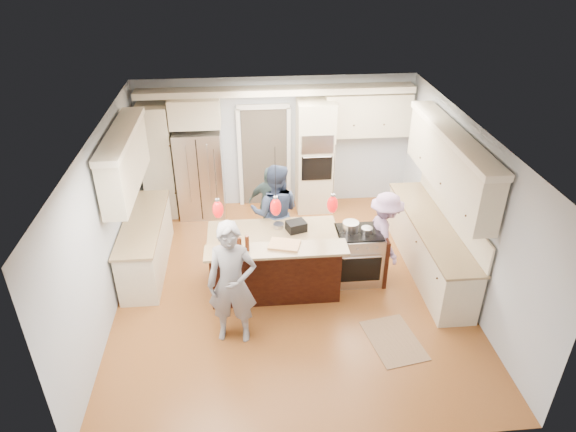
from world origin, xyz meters
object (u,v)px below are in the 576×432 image
refrigerator (200,173)px  island_range (359,255)px  kitchen_island (274,261)px  person_bar_end (232,284)px  person_far_left (275,213)px

refrigerator → island_range: 3.71m
refrigerator → kitchen_island: refrigerator is taller
person_bar_end → person_far_left: bearing=76.8°
refrigerator → person_bar_end: size_ratio=0.95×
refrigerator → person_far_left: refrigerator is taller
island_range → person_far_left: size_ratio=0.51×
person_far_left → island_range: bearing=158.7°
island_range → refrigerator: bearing=137.4°
island_range → person_bar_end: 2.45m
kitchen_island → person_bar_end: (-0.65, -1.16, 0.46)m
refrigerator → person_far_left: (1.38, -1.72, -0.01)m
refrigerator → kitchen_island: 2.91m
person_far_left → kitchen_island: bearing=93.6°
island_range → person_bar_end: (-2.06, -1.23, 0.49)m
refrigerator → person_bar_end: bearing=-80.1°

